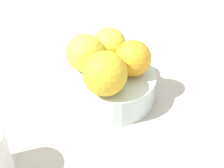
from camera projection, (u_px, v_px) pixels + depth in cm
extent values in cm
cube|color=#BCB29E|center=(112.00, 101.00, 56.19)|extent=(110.00, 110.00, 2.00)
cylinder|color=silver|center=(112.00, 95.00, 55.33)|extent=(9.42, 9.42, 0.80)
cylinder|color=silver|center=(112.00, 86.00, 54.05)|extent=(15.19, 15.19, 5.00)
sphere|color=#F9A823|center=(133.00, 58.00, 50.94)|extent=(6.14, 6.14, 6.14)
sphere|color=yellow|center=(109.00, 44.00, 54.67)|extent=(6.02, 6.02, 6.02)
sphere|color=yellow|center=(105.00, 74.00, 46.81)|extent=(7.00, 7.00, 7.00)
sphere|color=yellow|center=(85.00, 53.00, 51.89)|extent=(6.51, 6.51, 6.51)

